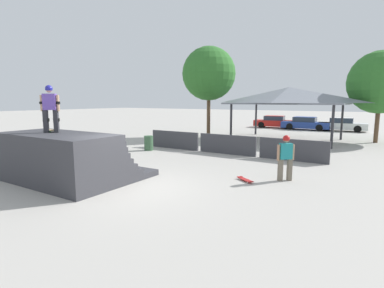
{
  "coord_description": "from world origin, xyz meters",
  "views": [
    {
      "loc": [
        6.87,
        -7.08,
        2.9
      ],
      "look_at": [
        -0.18,
        4.11,
        0.97
      ],
      "focal_mm": 28.0,
      "sensor_mm": 36.0,
      "label": 1
    }
  ],
  "objects_px": {
    "skateboard_on_ground": "(245,179)",
    "tree_beside_pavilion": "(381,82)",
    "parked_car_blue": "(306,124)",
    "bystander_walking": "(286,154)",
    "skateboard_on_deck": "(50,130)",
    "parked_car_white": "(342,125)",
    "parked_car_red": "(275,122)",
    "trash_bin": "(149,143)",
    "tree_far_back": "(209,74)",
    "skater_on_deck": "(50,106)"
  },
  "relations": [
    {
      "from": "skateboard_on_ground",
      "to": "tree_beside_pavilion",
      "type": "bearing_deg",
      "value": -71.49
    },
    {
      "from": "tree_beside_pavilion",
      "to": "parked_car_blue",
      "type": "height_order",
      "value": "tree_beside_pavilion"
    },
    {
      "from": "bystander_walking",
      "to": "tree_beside_pavilion",
      "type": "xyz_separation_m",
      "value": [
        2.61,
        13.34,
        3.12
      ]
    },
    {
      "from": "skateboard_on_deck",
      "to": "skateboard_on_ground",
      "type": "bearing_deg",
      "value": 42.71
    },
    {
      "from": "skateboard_on_deck",
      "to": "tree_beside_pavilion",
      "type": "height_order",
      "value": "tree_beside_pavilion"
    },
    {
      "from": "skateboard_on_deck",
      "to": "parked_car_white",
      "type": "xyz_separation_m",
      "value": [
        7.22,
        25.11,
        -1.21
      ]
    },
    {
      "from": "skateboard_on_deck",
      "to": "skateboard_on_ground",
      "type": "xyz_separation_m",
      "value": [
        6.24,
        3.47,
        -1.76
      ]
    },
    {
      "from": "skateboard_on_ground",
      "to": "parked_car_white",
      "type": "relative_size",
      "value": 0.18
    },
    {
      "from": "skateboard_on_deck",
      "to": "parked_car_blue",
      "type": "relative_size",
      "value": 0.18
    },
    {
      "from": "skateboard_on_deck",
      "to": "tree_beside_pavilion",
      "type": "distance_m",
      "value": 20.42
    },
    {
      "from": "skateboard_on_ground",
      "to": "parked_car_red",
      "type": "bearing_deg",
      "value": -42.21
    },
    {
      "from": "skateboard_on_deck",
      "to": "parked_car_blue",
      "type": "height_order",
      "value": "skateboard_on_deck"
    },
    {
      "from": "skateboard_on_deck",
      "to": "tree_beside_pavilion",
      "type": "bearing_deg",
      "value": 73.91
    },
    {
      "from": "trash_bin",
      "to": "tree_far_back",
      "type": "bearing_deg",
      "value": 90.55
    },
    {
      "from": "skater_on_deck",
      "to": "tree_far_back",
      "type": "relative_size",
      "value": 0.24
    },
    {
      "from": "trash_bin",
      "to": "skater_on_deck",
      "type": "bearing_deg",
      "value": -78.2
    },
    {
      "from": "skateboard_on_deck",
      "to": "tree_far_back",
      "type": "relative_size",
      "value": 0.12
    },
    {
      "from": "skateboard_on_ground",
      "to": "trash_bin",
      "type": "distance_m",
      "value": 8.1
    },
    {
      "from": "parked_car_red",
      "to": "parked_car_blue",
      "type": "bearing_deg",
      "value": -16.81
    },
    {
      "from": "tree_beside_pavilion",
      "to": "trash_bin",
      "type": "height_order",
      "value": "tree_beside_pavilion"
    },
    {
      "from": "trash_bin",
      "to": "skateboard_on_deck",
      "type": "bearing_deg",
      "value": -80.61
    },
    {
      "from": "bystander_walking",
      "to": "parked_car_blue",
      "type": "bearing_deg",
      "value": -120.65
    },
    {
      "from": "bystander_walking",
      "to": "trash_bin",
      "type": "xyz_separation_m",
      "value": [
        -8.57,
        2.52,
        -0.55
      ]
    },
    {
      "from": "bystander_walking",
      "to": "parked_car_white",
      "type": "distance_m",
      "value": 20.83
    },
    {
      "from": "skateboard_on_deck",
      "to": "parked_car_red",
      "type": "distance_m",
      "value": 25.36
    },
    {
      "from": "trash_bin",
      "to": "tree_beside_pavilion",
      "type": "bearing_deg",
      "value": 44.03
    },
    {
      "from": "parked_car_blue",
      "to": "parked_car_white",
      "type": "distance_m",
      "value": 3.28
    },
    {
      "from": "trash_bin",
      "to": "parked_car_blue",
      "type": "distance_m",
      "value": 18.59
    },
    {
      "from": "skateboard_on_ground",
      "to": "parked_car_white",
      "type": "height_order",
      "value": "parked_car_white"
    },
    {
      "from": "skateboard_on_ground",
      "to": "tree_far_back",
      "type": "height_order",
      "value": "tree_far_back"
    },
    {
      "from": "tree_far_back",
      "to": "parked_car_white",
      "type": "xyz_separation_m",
      "value": [
        8.41,
        11.0,
        -4.32
      ]
    },
    {
      "from": "skateboard_on_ground",
      "to": "parked_car_white",
      "type": "bearing_deg",
      "value": -58.97
    },
    {
      "from": "tree_beside_pavilion",
      "to": "tree_far_back",
      "type": "relative_size",
      "value": 0.89
    },
    {
      "from": "tree_beside_pavilion",
      "to": "trash_bin",
      "type": "distance_m",
      "value": 15.99
    },
    {
      "from": "trash_bin",
      "to": "parked_car_blue",
      "type": "bearing_deg",
      "value": 74.1
    },
    {
      "from": "tree_far_back",
      "to": "parked_car_blue",
      "type": "xyz_separation_m",
      "value": [
        5.16,
        10.58,
        -4.32
      ]
    },
    {
      "from": "bystander_walking",
      "to": "parked_car_white",
      "type": "bearing_deg",
      "value": -129.7
    },
    {
      "from": "bystander_walking",
      "to": "parked_car_blue",
      "type": "xyz_separation_m",
      "value": [
        -3.48,
        20.4,
        -0.38
      ]
    },
    {
      "from": "skateboard_on_ground",
      "to": "parked_car_red",
      "type": "xyz_separation_m",
      "value": [
        -5.52,
        21.85,
        0.54
      ]
    },
    {
      "from": "trash_bin",
      "to": "parked_car_red",
      "type": "relative_size",
      "value": 0.19
    },
    {
      "from": "skateboard_on_ground",
      "to": "tree_far_back",
      "type": "distance_m",
      "value": 13.86
    },
    {
      "from": "trash_bin",
      "to": "skateboard_on_ground",
      "type": "bearing_deg",
      "value": -24.38
    },
    {
      "from": "skateboard_on_deck",
      "to": "parked_car_blue",
      "type": "xyz_separation_m",
      "value": [
        3.97,
        24.68,
        -1.21
      ]
    },
    {
      "from": "skateboard_on_deck",
      "to": "parked_car_red",
      "type": "bearing_deg",
      "value": 102.01
    },
    {
      "from": "tree_beside_pavilion",
      "to": "parked_car_red",
      "type": "relative_size",
      "value": 1.38
    },
    {
      "from": "bystander_walking",
      "to": "tree_far_back",
      "type": "relative_size",
      "value": 0.24
    },
    {
      "from": "tree_beside_pavilion",
      "to": "parked_car_white",
      "type": "xyz_separation_m",
      "value": [
        -2.85,
        7.48,
        -3.5
      ]
    },
    {
      "from": "skater_on_deck",
      "to": "trash_bin",
      "type": "bearing_deg",
      "value": 63.47
    },
    {
      "from": "skater_on_deck",
      "to": "parked_car_blue",
      "type": "xyz_separation_m",
      "value": [
        3.64,
        24.84,
        -2.11
      ]
    },
    {
      "from": "parked_car_blue",
      "to": "parked_car_white",
      "type": "relative_size",
      "value": 1.06
    }
  ]
}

